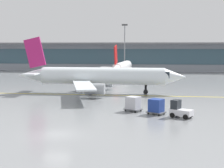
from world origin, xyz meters
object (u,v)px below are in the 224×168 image
at_px(taxiing_regional_jet, 100,76).
at_px(cargo_dolly_trailing, 133,103).
at_px(apron_light_mast_1, 125,46).
at_px(cargo_dolly_lead, 156,106).
at_px(baggage_tug, 180,110).
at_px(gate_airplane_1, 122,67).

xyz_separation_m(taxiing_regional_jet, cargo_dolly_trailing, (6.69, -16.45, -2.02)).
relative_size(cargo_dolly_trailing, apron_light_mast_1, 0.17).
bearing_deg(cargo_dolly_lead, cargo_dolly_trailing, 180.00).
height_order(baggage_tug, cargo_dolly_trailing, baggage_tug).
bearing_deg(apron_light_mast_1, cargo_dolly_trailing, -84.90).
height_order(baggage_tug, cargo_dolly_lead, baggage_tug).
distance_m(cargo_dolly_trailing, apron_light_mast_1, 64.84).
relative_size(gate_airplane_1, apron_light_mast_1, 1.74).
bearing_deg(apron_light_mast_1, gate_airplane_1, -88.80).
bearing_deg(cargo_dolly_trailing, baggage_tug, -0.00).
bearing_deg(cargo_dolly_lead, apron_light_mast_1, 127.39).
bearing_deg(baggage_tug, gate_airplane_1, 131.43).
bearing_deg(baggage_tug, apron_light_mast_1, 129.53).
bearing_deg(apron_light_mast_1, taxiing_regional_jet, -91.15).
bearing_deg(gate_airplane_1, cargo_dolly_trailing, -169.27).
bearing_deg(gate_airplane_1, cargo_dolly_lead, -166.31).
height_order(gate_airplane_1, cargo_dolly_lead, gate_airplane_1).
bearing_deg(cargo_dolly_lead, taxiing_regional_jet, 147.89).
bearing_deg(apron_light_mast_1, cargo_dolly_lead, -82.47).
distance_m(gate_airplane_1, taxiing_regional_jet, 35.15).
bearing_deg(taxiing_regional_jet, gate_airplane_1, 89.12).
relative_size(gate_airplane_1, taxiing_regional_jet, 0.86).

